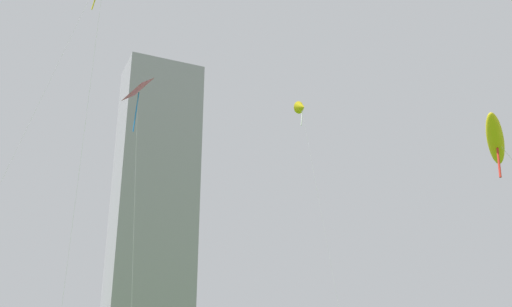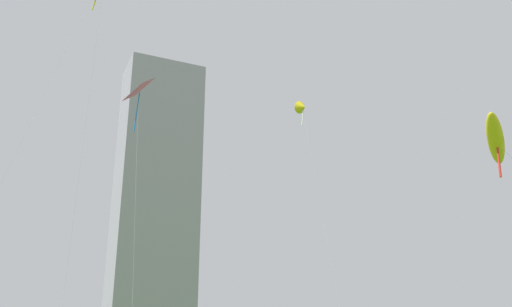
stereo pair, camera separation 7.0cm
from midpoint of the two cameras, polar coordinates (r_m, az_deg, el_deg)
The scene contains 4 objects.
kite_flying_0 at distance 51.40m, azimuth -12.26°, elevation 6.33°, with size 2.29×5.88×25.24m.
kite_flying_2 at distance 26.73m, azimuth 23.55°, elevation 1.32°, with size 8.48×4.39×11.61m.
kite_flying_3 at distance 52.96m, azimuth 4.71°, elevation 4.77°, with size 2.58×3.68×24.35m.
distant_highrise_0 at distance 165.52m, azimuth -10.54°, elevation -4.77°, with size 23.05×16.08×85.83m, color #939399.
Camera 1 is at (-10.44, -12.66, 1.96)m, focal length 38.50 mm.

